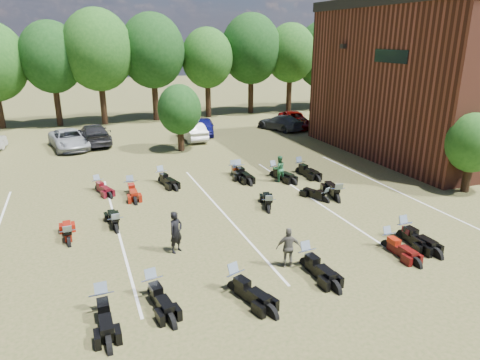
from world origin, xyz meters
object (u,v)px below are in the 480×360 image
person_green (279,169)px  person_grey (289,248)px  car_4 (204,127)px  person_black (176,232)px  motorcycle_14 (98,190)px  motorcycle_3 (306,266)px  motorcycle_7 (69,244)px  motorcycle_0 (104,312)px

person_green → person_grey: size_ratio=1.01×
car_4 → person_black: person_black is taller
person_black → motorcycle_14: bearing=74.2°
car_4 → motorcycle_14: (-9.68, -11.64, -0.70)m
motorcycle_3 → motorcycle_7: 9.69m
person_green → motorcycle_7: 12.39m
person_green → motorcycle_0: bearing=43.8°
car_4 → motorcycle_14: size_ratio=1.90×
car_4 → motorcycle_7: bearing=-104.9°
motorcycle_0 → motorcycle_3: 7.27m
car_4 → motorcycle_14: bearing=-112.8°
person_grey → person_black: bearing=-17.3°
motorcycle_3 → motorcycle_7: motorcycle_3 is taller
motorcycle_3 → person_grey: bearing=154.1°
person_grey → motorcycle_0: bearing=22.7°
person_black → person_grey: 4.45m
car_4 → motorcycle_7: 21.32m
person_black → motorcycle_0: 4.41m
motorcycle_0 → car_4: bearing=65.5°
person_grey → motorcycle_14: 12.85m
motorcycle_0 → motorcycle_14: motorcycle_0 is taller
person_black → motorcycle_3: 5.19m
motorcycle_0 → person_grey: bearing=3.0°
person_black → person_green: bearing=8.5°
person_green → motorcycle_14: person_green is taller
person_grey → car_4: bearing=-80.1°
person_black → person_grey: size_ratio=1.10×
motorcycle_0 → motorcycle_7: (-0.95, 5.31, 0.00)m
motorcycle_7 → motorcycle_14: (1.57, 6.45, 0.00)m
motorcycle_0 → motorcycle_14: bearing=86.3°
person_green → person_grey: person_green is taller
person_grey → motorcycle_14: person_grey is taller
person_grey → motorcycle_14: (-6.02, 11.33, -0.77)m
car_4 → person_grey: bearing=-82.1°
person_grey → motorcycle_7: (-7.59, 4.87, -0.77)m
person_green → person_grey: bearing=68.1°
motorcycle_7 → motorcycle_0: bearing=97.8°
car_4 → person_grey: 23.26m
person_black → motorcycle_3: person_black is taller
motorcycle_7 → motorcycle_14: motorcycle_7 is taller
person_green → motorcycle_7: size_ratio=0.72×
person_grey → motorcycle_7: bearing=-13.7°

